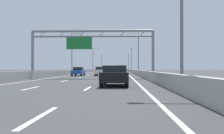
{
  "coord_description": "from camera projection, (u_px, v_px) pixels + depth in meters",
  "views": [
    {
      "loc": [
        3.93,
        -2.82,
        1.26
      ],
      "look_at": [
        1.2,
        64.89,
        1.64
      ],
      "focal_mm": 39.63,
      "sensor_mm": 36.0,
      "label": 1
    }
  ],
  "objects": [
    {
      "name": "blue_car",
      "position": [
        78.0,
        71.0,
        41.63
      ],
      "size": [
        1.73,
        4.31,
        1.48
      ],
      "color": "#2347AD",
      "rests_on": "ground_plane"
    },
    {
      "name": "lane_dash_left_6",
      "position": [
        99.0,
        73.0,
        60.49
      ],
      "size": [
        0.16,
        3.0,
        0.01
      ],
      "primitive_type": "cube",
      "color": "white",
      "rests_on": "ground_plane"
    },
    {
      "name": "lane_dash_right_13",
      "position": [
        118.0,
        71.0,
        123.3
      ],
      "size": [
        0.16,
        3.0,
        0.01
      ],
      "primitive_type": "cube",
      "color": "white",
      "rests_on": "ground_plane"
    },
    {
      "name": "lane_dash_left_17",
      "position": [
        113.0,
        70.0,
        159.41
      ],
      "size": [
        0.16,
        3.0,
        0.01
      ],
      "primitive_type": "cube",
      "color": "white",
      "rests_on": "ground_plane"
    },
    {
      "name": "lane_dash_left_8",
      "position": [
        104.0,
        72.0,
        78.48
      ],
      "size": [
        0.16,
        3.0,
        0.01
      ],
      "primitive_type": "cube",
      "color": "white",
      "rests_on": "ground_plane"
    },
    {
      "name": "sign_gantry",
      "position": [
        90.0,
        41.0,
        32.6
      ],
      "size": [
        16.34,
        0.36,
        6.36
      ],
      "color": "gray",
      "rests_on": "ground_plane"
    },
    {
      "name": "barrier_left",
      "position": [
        98.0,
        70.0,
        113.16
      ],
      "size": [
        0.45,
        220.0,
        0.95
      ],
      "color": "#9E9E99",
      "rests_on": "ground_plane"
    },
    {
      "name": "lane_dash_right_7",
      "position": [
        114.0,
        73.0,
        69.34
      ],
      "size": [
        0.16,
        3.0,
        0.01
      ],
      "primitive_type": "cube",
      "color": "white",
      "rests_on": "ground_plane"
    },
    {
      "name": "streetlamp_left_distant",
      "position": [
        102.0,
        61.0,
        139.62
      ],
      "size": [
        2.58,
        0.28,
        9.5
      ],
      "color": "slate",
      "rests_on": "ground_plane"
    },
    {
      "name": "black_car",
      "position": [
        115.0,
        75.0,
        17.92
      ],
      "size": [
        1.89,
        4.63,
        1.46
      ],
      "color": "black",
      "rests_on": "ground_plane"
    },
    {
      "name": "lane_dash_right_11",
      "position": [
        117.0,
        71.0,
        105.31
      ],
      "size": [
        0.16,
        3.0,
        0.01
      ],
      "primitive_type": "cube",
      "color": "white",
      "rests_on": "ground_plane"
    },
    {
      "name": "lane_dash_right_12",
      "position": [
        117.0,
        71.0,
        114.3
      ],
      "size": [
        0.16,
        3.0,
        0.01
      ],
      "primitive_type": "cube",
      "color": "white",
      "rests_on": "ground_plane"
    },
    {
      "name": "lane_dash_left_5",
      "position": [
        94.0,
        74.0,
        51.5
      ],
      "size": [
        0.16,
        3.0,
        0.01
      ],
      "primitive_type": "cube",
      "color": "white",
      "rests_on": "ground_plane"
    },
    {
      "name": "barrier_right",
      "position": [
        128.0,
        70.0,
        112.6
      ],
      "size": [
        0.45,
        220.0,
        0.95
      ],
      "color": "#9E9E99",
      "rests_on": "ground_plane"
    },
    {
      "name": "lane_dash_left_14",
      "position": [
        111.0,
        71.0,
        132.43
      ],
      "size": [
        0.16,
        3.0,
        0.01
      ],
      "primitive_type": "cube",
      "color": "white",
      "rests_on": "ground_plane"
    },
    {
      "name": "lane_dash_left_10",
      "position": [
        107.0,
        72.0,
        96.46
      ],
      "size": [
        0.16,
        3.0,
        0.01
      ],
      "primitive_type": "cube",
      "color": "white",
      "rests_on": "ground_plane"
    },
    {
      "name": "streetlamp_right_mid",
      "position": [
        137.0,
        50.0,
        56.73
      ],
      "size": [
        2.58,
        0.28,
        9.5
      ],
      "color": "slate",
      "rests_on": "ground_plane"
    },
    {
      "name": "lane_dash_right_16",
      "position": [
        118.0,
        70.0,
        150.27
      ],
      "size": [
        0.16,
        3.0,
        0.01
      ],
      "primitive_type": "cube",
      "color": "white",
      "rests_on": "ground_plane"
    },
    {
      "name": "silver_car",
      "position": [
        118.0,
        72.0,
        33.93
      ],
      "size": [
        1.77,
        4.25,
        1.55
      ],
      "color": "#A8ADB2",
      "rests_on": "ground_plane"
    },
    {
      "name": "edge_line_left",
      "position": [
        97.0,
        72.0,
        91.11
      ],
      "size": [
        0.16,
        176.0,
        0.01
      ],
      "primitive_type": "cube",
      "color": "white",
      "rests_on": "ground_plane"
    },
    {
      "name": "lane_dash_right_3",
      "position": [
        106.0,
        78.0,
        33.37
      ],
      "size": [
        0.16,
        3.0,
        0.01
      ],
      "primitive_type": "cube",
      "color": "white",
      "rests_on": "ground_plane"
    },
    {
      "name": "lane_dash_right_14",
      "position": [
        118.0,
        71.0,
        132.29
      ],
      "size": [
        0.16,
        3.0,
        0.01
      ],
      "primitive_type": "cube",
      "color": "white",
      "rests_on": "ground_plane"
    },
    {
      "name": "lane_dash_right_17",
      "position": [
        119.0,
        70.0,
        159.27
      ],
      "size": [
        0.16,
        3.0,
        0.01
      ],
      "primitive_type": "cube",
      "color": "white",
      "rests_on": "ground_plane"
    },
    {
      "name": "lane_dash_right_1",
      "position": [
        88.0,
        88.0,
        15.39
      ],
      "size": [
        0.16,
        3.0,
        0.01
      ],
      "primitive_type": "cube",
      "color": "white",
      "rests_on": "ground_plane"
    },
    {
      "name": "streetlamp_right_near",
      "position": [
        178.0,
        3.0,
        15.59
      ],
      "size": [
        2.58,
        0.28,
        9.5
      ],
      "color": "slate",
      "rests_on": "ground_plane"
    },
    {
      "name": "lane_dash_left_4",
      "position": [
        89.0,
        76.0,
        42.51
      ],
      "size": [
        0.16,
        3.0,
        0.01
      ],
      "primitive_type": "cube",
      "color": "white",
      "rests_on": "ground_plane"
    },
    {
      "name": "streetlamp_left_far",
      "position": [
        93.0,
        58.0,
        98.48
      ],
      "size": [
        2.58,
        0.28,
        9.5
      ],
      "color": "slate",
      "rests_on": "ground_plane"
    },
    {
      "name": "lane_dash_left_3",
      "position": [
        80.0,
        78.0,
        33.52
      ],
      "size": [
        0.16,
        3.0,
        0.01
      ],
      "primitive_type": "cube",
      "color": "white",
      "rests_on": "ground_plane"
    },
    {
      "name": "lane_dash_left_16",
      "position": [
        113.0,
        70.0,
        150.42
      ],
      "size": [
        0.16,
        3.0,
        0.01
      ],
      "primitive_type": "cube",
      "color": "white",
      "rests_on": "ground_plane"
    },
    {
      "name": "lane_dash_left_15",
      "position": [
        112.0,
        71.0,
        141.43
      ],
      "size": [
        0.16,
        3.0,
        0.01
      ],
      "primitive_type": "cube",
      "color": "white",
      "rests_on": "ground_plane"
    },
    {
      "name": "lane_dash_right_10",
      "position": [
        116.0,
        72.0,
        96.32
      ],
      "size": [
        0.16,
        3.0,
        0.01
      ],
      "primitive_type": "cube",
      "color": "white",
      "rests_on": "ground_plane"
    },
    {
      "name": "lane_dash_right_2",
      "position": [
        100.0,
        81.0,
        24.38
      ],
      "size": [
        0.16,
        3.0,
        0.01
      ],
      "primitive_type": "cube",
      "color": "white",
      "rests_on": "ground_plane"
    },
    {
      "name": "lane_dash_left_9",
      "position": [
        106.0,
        72.0,
        87.47
      ],
      "size": [
        0.16,
        3.0,
        0.01
      ],
      "primitive_type": "cube",
      "color": "white",
      "rests_on": "ground_plane"
    },
    {
      "name": "lane_dash_right_9",
      "position": [
        116.0,
        72.0,
        87.33
      ],
      "size": [
        0.16,
        3.0,
        0.01
      ],
      "primitive_type": "cube",
      "color": "white",
      "rests_on": "ground_plane"
    },
    {
      "name": "ground_plane",
      "position": [
        113.0,
        71.0,
        102.89
      ],
      "size": [
        260.0,
        260.0,
        0.0
      ],
      "primitive_type": "plane",
      "color": "#38383A"
    },
    {
      "name": "lane_dash_right_6",
      "position": [
        113.0,
        74.0,
        60.35
      ],
      "size": [
        0.16,
        3.0,
        0.01
      ],
      "primitive_type": "cube",
      "color": "white",
      "rests_on": "ground_plane"
    },
    {
      "name": "lane_dash_right_4",
      "position": [
        110.0,
        76.0,
        42.36
      ],
      "size": [
        0.16,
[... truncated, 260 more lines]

